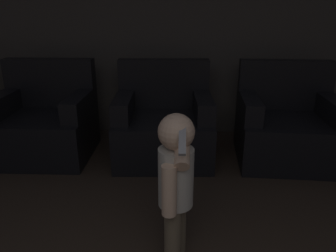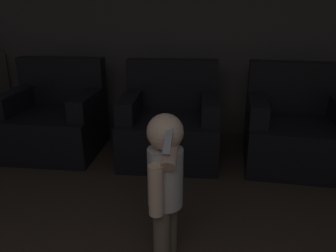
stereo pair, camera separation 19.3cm
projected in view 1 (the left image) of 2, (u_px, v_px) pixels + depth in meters
wall_back at (177, 19)px, 3.58m from camera, size 8.40×0.05×2.60m
armchair_left at (45, 123)px, 3.27m from camera, size 0.92×0.82×0.93m
armchair_middle at (164, 125)px, 3.23m from camera, size 0.95×0.85×0.93m
armchair_right at (287, 127)px, 3.18m from camera, size 0.96×0.87×0.93m
person_toddler at (176, 178)px, 1.80m from camera, size 0.20×0.35×0.90m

